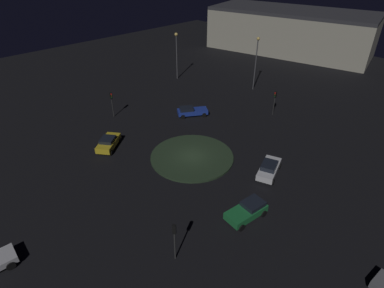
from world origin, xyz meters
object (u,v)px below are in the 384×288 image
traffic_light_east (275,98)px  streetlamp_northeast (176,48)px  car_blue (191,111)px  car_yellow (108,143)px  store_building (290,31)px  car_green (247,211)px  car_white (269,168)px  streetlamp_east (256,56)px  traffic_light_southwest (174,235)px  traffic_light_north (112,100)px

traffic_light_east → streetlamp_northeast: 21.75m
car_blue → car_yellow: 13.74m
car_blue → store_building: bearing=45.1°
car_green → car_blue: 21.70m
traffic_light_east → streetlamp_northeast: bearing=-88.8°
car_white → streetlamp_northeast: size_ratio=0.56×
car_green → store_building: size_ratio=0.11×
car_yellow → streetlamp_east: size_ratio=0.48×
car_green → streetlamp_east: size_ratio=0.47×
car_blue → traffic_light_southwest: (-18.71, -17.70, 2.01)m
car_yellow → streetlamp_east: (28.73, -0.90, 5.17)m
car_green → traffic_light_southwest: size_ratio=1.11×
car_blue → traffic_light_southwest: traffic_light_southwest is taller
car_yellow → streetlamp_northeast: (22.59, 12.47, 5.16)m
car_blue → store_building: store_building is taller
car_green → traffic_light_north: (2.14, 26.57, 1.95)m
traffic_light_southwest → car_white: bearing=-36.0°
car_yellow → streetlamp_northeast: 26.31m
car_green → traffic_light_east: size_ratio=1.14×
traffic_light_southwest → streetlamp_east: streetlamp_east is taller
car_white → traffic_light_east: traffic_light_east is taller
traffic_light_east → traffic_light_north: 23.88m
traffic_light_southwest → streetlamp_east: size_ratio=0.42×
car_blue → streetlamp_east: 15.89m
streetlamp_east → streetlamp_northeast: bearing=114.7°
car_green → car_white: size_ratio=0.89×
traffic_light_southwest → streetlamp_northeast: (27.58, 30.90, 3.18)m
car_white → store_building: size_ratio=0.12×
store_building → car_green: bearing=105.0°
traffic_light_north → car_white: bearing=7.8°
traffic_light_east → traffic_light_southwest: bearing=19.3°
streetlamp_east → traffic_light_north: bearing=161.5°
car_yellow → streetlamp_northeast: bearing=-8.6°
car_blue → car_yellow: size_ratio=1.07×
car_white → traffic_light_north: traffic_light_north is taller
streetlamp_east → car_green: bearing=-144.1°
traffic_light_southwest → car_green: bearing=-49.1°
traffic_light_southwest → traffic_light_north: traffic_light_southwest is taller
traffic_light_southwest → store_building: size_ratio=0.10×
car_yellow → traffic_light_southwest: size_ratio=1.14×
store_building → car_white: bearing=106.4°
car_yellow → traffic_light_north: 8.87m
car_white → car_yellow: bearing=-80.1°
car_green → streetlamp_northeast: bearing=-114.8°
traffic_light_north → store_building: store_building is taller
car_blue → streetlamp_east: size_ratio=0.51×
car_green → store_building: 58.52m
streetlamp_east → store_building: (25.62, 9.02, -1.20)m
streetlamp_northeast → store_building: store_building is taller
car_yellow → traffic_light_north: traffic_light_north is taller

